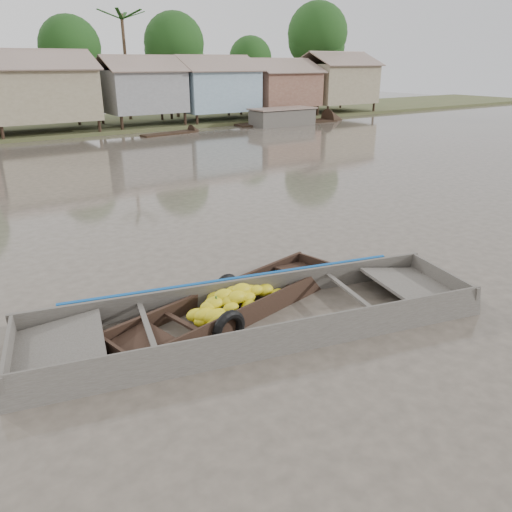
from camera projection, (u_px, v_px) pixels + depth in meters
ground at (272, 323)px, 9.47m from camera, size 120.00×120.00×0.00m
riverbank at (39, 85)px, 34.51m from camera, size 120.00×12.47×10.22m
banana_boat at (232, 306)px, 9.80m from camera, size 5.56×2.39×0.78m
viewer_boat at (257, 322)px, 9.35m from camera, size 8.84×4.17×0.69m
distant_boats at (194, 128)px, 34.93m from camera, size 44.00×3.32×1.38m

